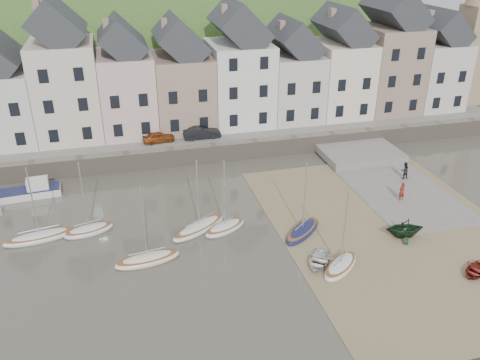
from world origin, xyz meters
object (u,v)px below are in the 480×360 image
object	(u,v)px
rowboat_white	(319,261)
car_right	(202,132)
person_red	(402,191)
sailboat_0	(40,237)
car_left	(159,137)
person_dark	(405,170)
rowboat_red	(476,270)
rowboat_green	(405,228)

from	to	relation	value
rowboat_white	car_right	world-z (taller)	car_right
person_red	car_right	xyz separation A→B (m)	(-14.81, 15.20, 1.28)
car_right	rowboat_white	bearing A→B (deg)	-170.42
sailboat_0	rowboat_white	xyz separation A→B (m)	(19.42, -8.39, 0.10)
sailboat_0	car_left	size ratio (longest dim) A/B	1.91
person_dark	car_left	xyz separation A→B (m)	(-21.94, 11.41, 1.21)
sailboat_0	rowboat_red	distance (m)	31.84
sailboat_0	car_left	bearing A→B (deg)	52.34
person_red	rowboat_white	bearing A→B (deg)	19.98
sailboat_0	person_red	bearing A→B (deg)	-2.64
rowboat_green	rowboat_red	xyz separation A→B (m)	(2.27, -5.46, -0.50)
rowboat_red	person_red	distance (m)	10.74
rowboat_white	car_left	world-z (taller)	car_left
car_right	person_red	bearing A→B (deg)	-136.83
rowboat_white	person_dark	distance (m)	17.05
person_dark	car_left	bearing A→B (deg)	-31.92
person_dark	car_right	size ratio (longest dim) A/B	0.42
person_red	person_dark	xyz separation A→B (m)	(2.56, 3.79, -0.01)
person_dark	car_right	bearing A→B (deg)	-37.74
rowboat_green	car_right	size ratio (longest dim) A/B	0.75
sailboat_0	person_dark	size ratio (longest dim) A/B	3.79
rowboat_white	person_dark	bearing A→B (deg)	76.91
person_red	car_right	distance (m)	21.26
person_red	car_left	size ratio (longest dim) A/B	0.51
rowboat_white	rowboat_green	bearing A→B (deg)	50.36
rowboat_white	rowboat_green	world-z (taller)	rowboat_green
rowboat_red	car_right	bearing A→B (deg)	179.40
person_red	car_right	world-z (taller)	car_right
rowboat_green	car_left	bearing A→B (deg)	-132.54
car_left	person_red	bearing A→B (deg)	-134.99
person_dark	car_left	distance (m)	24.76
sailboat_0	person_red	distance (m)	30.08
sailboat_0	rowboat_white	bearing A→B (deg)	-23.36
person_dark	person_red	bearing A→B (deg)	51.53
rowboat_green	person_dark	distance (m)	10.53
person_dark	sailboat_0	bearing A→B (deg)	-0.22
rowboat_red	car_left	size ratio (longest dim) A/B	0.80
person_dark	car_right	world-z (taller)	car_right
rowboat_white	car_right	distance (m)	22.67
car_left	rowboat_red	bearing A→B (deg)	-150.91
sailboat_0	car_right	distance (m)	20.66
sailboat_0	rowboat_white	size ratio (longest dim) A/B	2.17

